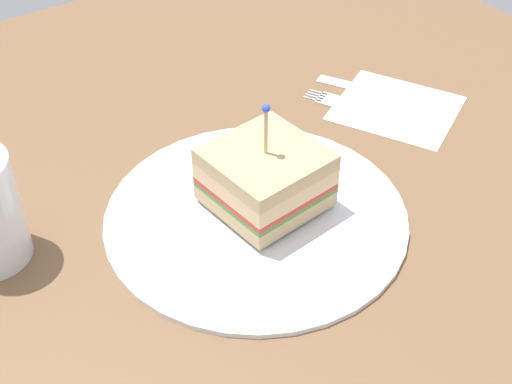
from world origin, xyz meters
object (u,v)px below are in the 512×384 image
object	(u,v)px
plate	(256,214)
knife	(370,90)
fork	(352,106)
sandwich_half_center	(265,177)
napkin	(396,108)

from	to	relation	value
plate	knife	bearing A→B (deg)	-155.82
plate	fork	world-z (taller)	plate
sandwich_half_center	napkin	bearing A→B (deg)	-166.07
sandwich_half_center	fork	xyz separation A→B (cm)	(-16.26, -7.68, -3.31)
fork	plate	bearing A→B (deg)	25.16
fork	knife	world-z (taller)	same
sandwich_half_center	fork	size ratio (longest dim) A/B	0.77
plate	napkin	distance (cm)	21.90
plate	knife	world-z (taller)	plate
plate	fork	bearing A→B (deg)	-154.84
fork	napkin	bearing A→B (deg)	142.32
napkin	knife	xyz separation A→B (cm)	(0.04, -3.98, 0.10)
knife	fork	bearing A→B (deg)	19.10
plate	sandwich_half_center	world-z (taller)	sandwich_half_center
sandwich_half_center	knife	bearing A→B (deg)	-155.80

